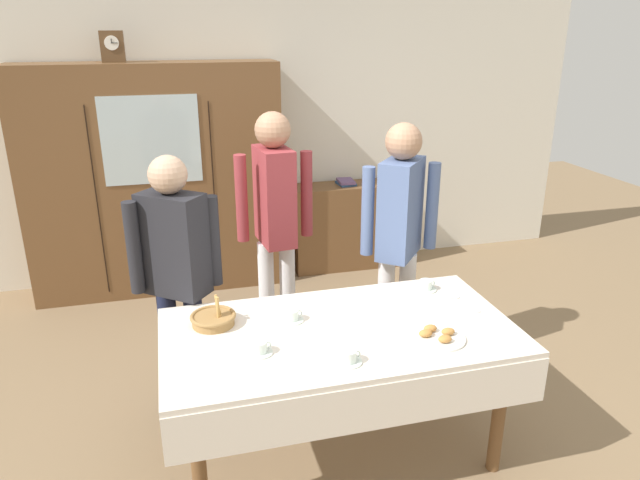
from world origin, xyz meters
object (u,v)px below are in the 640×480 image
at_px(person_by_cabinet, 399,226).
at_px(dining_table, 341,350).
at_px(bookshelf_low, 345,226).
at_px(book_stack, 346,182).
at_px(tea_cup_far_left, 349,357).
at_px(person_near_right_end, 275,213).
at_px(pastry_plate, 437,336).
at_px(spoon_back_edge, 474,312).
at_px(person_beside_shelf, 176,264).
at_px(spoon_near_right, 454,298).
at_px(bread_basket, 213,319).
at_px(tea_cup_near_right, 292,316).
at_px(tea_cup_back_edge, 426,286).
at_px(tea_cup_mid_left, 259,348).
at_px(wall_cabinet, 156,181).
at_px(mantel_clock, 112,46).

bearing_deg(person_by_cabinet, dining_table, -128.57).
height_order(dining_table, bookshelf_low, bookshelf_low).
relative_size(book_stack, tea_cup_far_left, 1.69).
bearing_deg(person_near_right_end, tea_cup_far_left, -87.40).
distance_m(pastry_plate, spoon_back_edge, 0.38).
distance_m(dining_table, person_by_cabinet, 1.06).
bearing_deg(person_beside_shelf, person_near_right_end, 36.21).
bearing_deg(bookshelf_low, pastry_plate, -97.95).
xyz_separation_m(bookshelf_low, spoon_near_right, (-0.10, -2.43, 0.37)).
distance_m(tea_cup_far_left, bread_basket, 0.78).
xyz_separation_m(bread_basket, person_near_right_end, (0.51, 0.92, 0.26)).
bearing_deg(spoon_back_edge, person_beside_shelf, 157.11).
bearing_deg(pastry_plate, tea_cup_near_right, 150.79).
xyz_separation_m(dining_table, person_beside_shelf, (-0.79, 0.68, 0.30)).
xyz_separation_m(tea_cup_near_right, tea_cup_back_edge, (0.85, 0.17, 0.00)).
height_order(spoon_near_right, person_beside_shelf, person_beside_shelf).
bearing_deg(dining_table, tea_cup_mid_left, -167.85).
bearing_deg(person_by_cabinet, bookshelf_low, 83.30).
xyz_separation_m(pastry_plate, spoon_back_edge, (0.32, 0.21, -0.01)).
height_order(tea_cup_near_right, person_near_right_end, person_near_right_end).
bearing_deg(bread_basket, pastry_plate, -22.14).
bearing_deg(book_stack, pastry_plate, -97.95).
relative_size(bookshelf_low, pastry_plate, 3.67).
bearing_deg(dining_table, person_beside_shelf, 139.41).
height_order(person_near_right_end, person_by_cabinet, person_near_right_end).
xyz_separation_m(dining_table, tea_cup_mid_left, (-0.44, -0.09, 0.13)).
bearing_deg(wall_cabinet, tea_cup_back_edge, -55.49).
xyz_separation_m(mantel_clock, pastry_plate, (1.57, -2.77, -1.31)).
height_order(wall_cabinet, bread_basket, wall_cabinet).
distance_m(bookshelf_low, spoon_near_right, 2.46).
bearing_deg(bookshelf_low, spoon_near_right, -92.38).
bearing_deg(bookshelf_low, person_near_right_end, -123.12).
xyz_separation_m(bookshelf_low, spoon_back_edge, (-0.07, -2.62, 0.37)).
relative_size(wall_cabinet, person_by_cabinet, 1.26).
xyz_separation_m(tea_cup_far_left, spoon_near_right, (0.79, 0.49, -0.02)).
distance_m(bread_basket, person_near_right_end, 1.08).
height_order(tea_cup_far_left, spoon_back_edge, tea_cup_far_left).
bearing_deg(dining_table, tea_cup_back_edge, 29.86).
bearing_deg(person_beside_shelf, spoon_near_right, -16.93).
xyz_separation_m(bread_basket, spoon_back_edge, (1.39, -0.23, -0.03)).
xyz_separation_m(book_stack, tea_cup_back_edge, (-0.21, -2.28, -0.05)).
height_order(tea_cup_near_right, spoon_near_right, tea_cup_near_right).
relative_size(tea_cup_near_right, tea_cup_back_edge, 1.00).
relative_size(dining_table, tea_cup_near_right, 14.01).
distance_m(tea_cup_mid_left, bread_basket, 0.39).
distance_m(tea_cup_mid_left, tea_cup_near_right, 0.36).
bearing_deg(spoon_near_right, wall_cabinet, 124.58).
xyz_separation_m(bread_basket, person_beside_shelf, (-0.17, 0.43, 0.16)).
distance_m(tea_cup_back_edge, bread_basket, 1.26).
distance_m(bookshelf_low, book_stack, 0.44).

